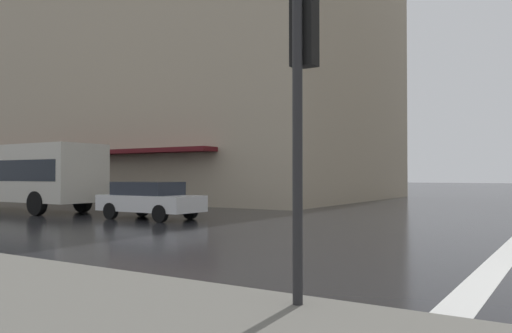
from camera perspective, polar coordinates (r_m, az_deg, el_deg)
name	(u,v)px	position (r m, az deg, el deg)	size (l,w,h in m)	color
haussmann_block_mid	(184,45)	(41.55, -8.00, 13.22)	(20.10, 29.37, 24.19)	tan
traffic_signal_post	(302,81)	(6.24, 5.12, 9.47)	(0.44, 0.30, 3.67)	#232326
car_white	(150,199)	(19.87, -11.71, -3.56)	(1.85, 4.10, 1.41)	silver
city_bus	(9,173)	(26.95, -25.75, -0.66)	(2.60, 11.00, 3.00)	beige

